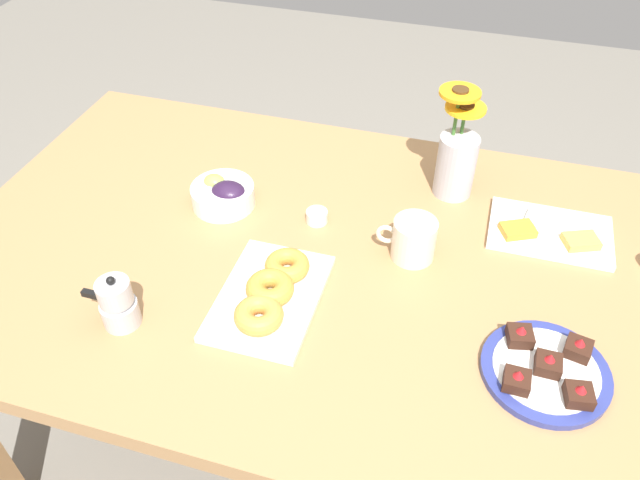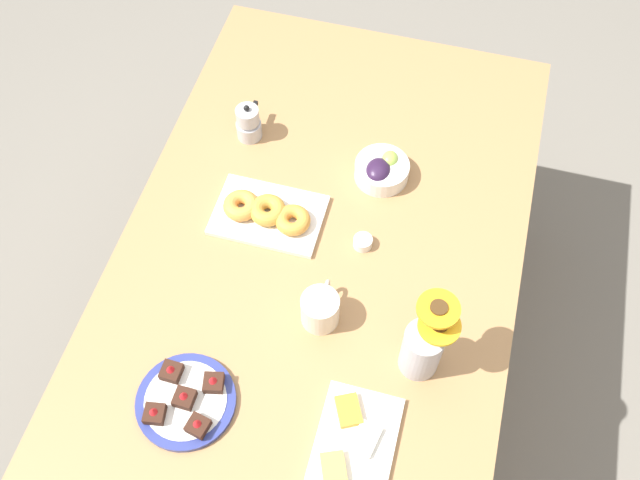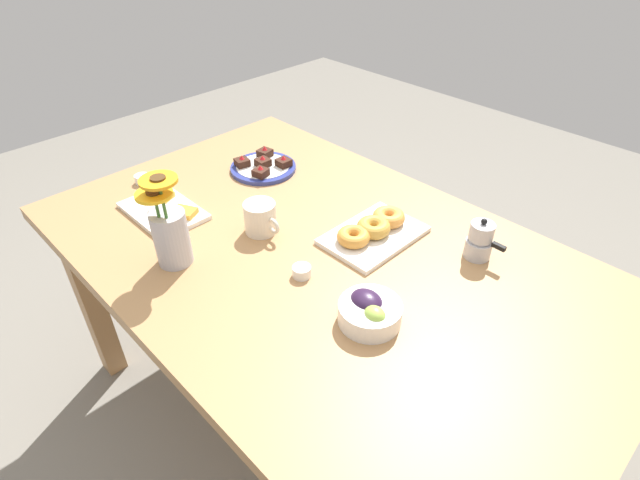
{
  "view_description": "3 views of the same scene",
  "coord_description": "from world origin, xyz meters",
  "px_view_note": "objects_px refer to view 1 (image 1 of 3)",
  "views": [
    {
      "loc": [
        -0.27,
        0.92,
        1.64
      ],
      "look_at": [
        0.0,
        0.0,
        0.78
      ],
      "focal_mm": 35.0,
      "sensor_mm": 36.0,
      "label": 1
    },
    {
      "loc": [
        -0.89,
        -0.24,
        2.28
      ],
      "look_at": [
        0.0,
        0.0,
        0.78
      ],
      "focal_mm": 40.0,
      "sensor_mm": 36.0,
      "label": 2
    },
    {
      "loc": [
        0.75,
        -0.74,
        1.57
      ],
      "look_at": [
        0.0,
        0.0,
        0.78
      ],
      "focal_mm": 28.0,
      "sensor_mm": 36.0,
      "label": 3
    }
  ],
  "objects_px": {
    "coffee_mug": "(413,239)",
    "flower_vase": "(456,159)",
    "dining_table": "(320,282)",
    "cheese_platter": "(550,232)",
    "croissant_platter": "(271,293)",
    "grape_bowl": "(223,194)",
    "jam_cup_honey": "(317,216)",
    "dessert_plate": "(546,370)",
    "moka_pot": "(118,304)"
  },
  "relations": [
    {
      "from": "coffee_mug",
      "to": "flower_vase",
      "type": "relative_size",
      "value": 0.48
    },
    {
      "from": "dining_table",
      "to": "cheese_platter",
      "type": "height_order",
      "value": "cheese_platter"
    },
    {
      "from": "cheese_platter",
      "to": "croissant_platter",
      "type": "bearing_deg",
      "value": 34.31
    },
    {
      "from": "grape_bowl",
      "to": "jam_cup_honey",
      "type": "height_order",
      "value": "grape_bowl"
    },
    {
      "from": "coffee_mug",
      "to": "dessert_plate",
      "type": "bearing_deg",
      "value": 139.93
    },
    {
      "from": "flower_vase",
      "to": "moka_pot",
      "type": "distance_m",
      "value": 0.8
    },
    {
      "from": "grape_bowl",
      "to": "cheese_platter",
      "type": "height_order",
      "value": "grape_bowl"
    },
    {
      "from": "dining_table",
      "to": "dessert_plate",
      "type": "height_order",
      "value": "dessert_plate"
    },
    {
      "from": "coffee_mug",
      "to": "grape_bowl",
      "type": "relative_size",
      "value": 0.87
    },
    {
      "from": "dining_table",
      "to": "croissant_platter",
      "type": "height_order",
      "value": "croissant_platter"
    },
    {
      "from": "croissant_platter",
      "to": "dessert_plate",
      "type": "xyz_separation_m",
      "value": [
        -0.52,
        0.03,
        -0.01
      ]
    },
    {
      "from": "cheese_platter",
      "to": "flower_vase",
      "type": "height_order",
      "value": "flower_vase"
    },
    {
      "from": "grape_bowl",
      "to": "moka_pot",
      "type": "height_order",
      "value": "moka_pot"
    },
    {
      "from": "dining_table",
      "to": "croissant_platter",
      "type": "xyz_separation_m",
      "value": [
        0.05,
        0.15,
        0.11
      ]
    },
    {
      "from": "grape_bowl",
      "to": "jam_cup_honey",
      "type": "xyz_separation_m",
      "value": [
        -0.22,
        -0.0,
        -0.01
      ]
    },
    {
      "from": "flower_vase",
      "to": "dessert_plate",
      "type": "bearing_deg",
      "value": 115.27
    },
    {
      "from": "coffee_mug",
      "to": "flower_vase",
      "type": "bearing_deg",
      "value": -101.65
    },
    {
      "from": "dining_table",
      "to": "flower_vase",
      "type": "relative_size",
      "value": 6.09
    },
    {
      "from": "dessert_plate",
      "to": "dining_table",
      "type": "bearing_deg",
      "value": -21.55
    },
    {
      "from": "cheese_platter",
      "to": "flower_vase",
      "type": "xyz_separation_m",
      "value": [
        0.23,
        -0.1,
        0.08
      ]
    },
    {
      "from": "jam_cup_honey",
      "to": "flower_vase",
      "type": "xyz_separation_m",
      "value": [
        -0.27,
        -0.2,
        0.08
      ]
    },
    {
      "from": "flower_vase",
      "to": "jam_cup_honey",
      "type": "bearing_deg",
      "value": 35.65
    },
    {
      "from": "dining_table",
      "to": "cheese_platter",
      "type": "bearing_deg",
      "value": -156.85
    },
    {
      "from": "croissant_platter",
      "to": "flower_vase",
      "type": "distance_m",
      "value": 0.54
    },
    {
      "from": "jam_cup_honey",
      "to": "grape_bowl",
      "type": "bearing_deg",
      "value": 0.58
    },
    {
      "from": "grape_bowl",
      "to": "croissant_platter",
      "type": "bearing_deg",
      "value": 129.03
    },
    {
      "from": "dining_table",
      "to": "dessert_plate",
      "type": "xyz_separation_m",
      "value": [
        -0.46,
        0.18,
        0.1
      ]
    },
    {
      "from": "dessert_plate",
      "to": "flower_vase",
      "type": "distance_m",
      "value": 0.54
    },
    {
      "from": "grape_bowl",
      "to": "dining_table",
      "type": "bearing_deg",
      "value": 159.12
    },
    {
      "from": "grape_bowl",
      "to": "dessert_plate",
      "type": "relative_size",
      "value": 0.65
    },
    {
      "from": "cheese_platter",
      "to": "dessert_plate",
      "type": "distance_m",
      "value": 0.38
    },
    {
      "from": "jam_cup_honey",
      "to": "dessert_plate",
      "type": "distance_m",
      "value": 0.58
    },
    {
      "from": "dining_table",
      "to": "coffee_mug",
      "type": "bearing_deg",
      "value": -164.74
    },
    {
      "from": "dining_table",
      "to": "moka_pot",
      "type": "height_order",
      "value": "moka_pot"
    },
    {
      "from": "coffee_mug",
      "to": "croissant_platter",
      "type": "bearing_deg",
      "value": 40.62
    },
    {
      "from": "cheese_platter",
      "to": "moka_pot",
      "type": "xyz_separation_m",
      "value": [
        0.77,
        0.48,
        0.04
      ]
    },
    {
      "from": "croissant_platter",
      "to": "jam_cup_honey",
      "type": "xyz_separation_m",
      "value": [
        -0.02,
        -0.26,
        -0.01
      ]
    },
    {
      "from": "moka_pot",
      "to": "grape_bowl",
      "type": "bearing_deg",
      "value": -96.71
    },
    {
      "from": "moka_pot",
      "to": "cheese_platter",
      "type": "bearing_deg",
      "value": -147.84
    },
    {
      "from": "croissant_platter",
      "to": "flower_vase",
      "type": "xyz_separation_m",
      "value": [
        -0.29,
        -0.45,
        0.07
      ]
    },
    {
      "from": "cheese_platter",
      "to": "grape_bowl",
      "type": "bearing_deg",
      "value": 7.79
    },
    {
      "from": "dessert_plate",
      "to": "moka_pot",
      "type": "xyz_separation_m",
      "value": [
        0.77,
        0.1,
        0.04
      ]
    },
    {
      "from": "dining_table",
      "to": "coffee_mug",
      "type": "distance_m",
      "value": 0.23
    },
    {
      "from": "coffee_mug",
      "to": "grape_bowl",
      "type": "distance_m",
      "value": 0.45
    },
    {
      "from": "coffee_mug",
      "to": "grape_bowl",
      "type": "height_order",
      "value": "coffee_mug"
    },
    {
      "from": "coffee_mug",
      "to": "dessert_plate",
      "type": "relative_size",
      "value": 0.56
    },
    {
      "from": "jam_cup_honey",
      "to": "moka_pot",
      "type": "bearing_deg",
      "value": 55.29
    },
    {
      "from": "coffee_mug",
      "to": "moka_pot",
      "type": "relative_size",
      "value": 1.06
    },
    {
      "from": "grape_bowl",
      "to": "cheese_platter",
      "type": "xyz_separation_m",
      "value": [
        -0.72,
        -0.1,
        -0.02
      ]
    },
    {
      "from": "flower_vase",
      "to": "coffee_mug",
      "type": "bearing_deg",
      "value": 78.35
    }
  ]
}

